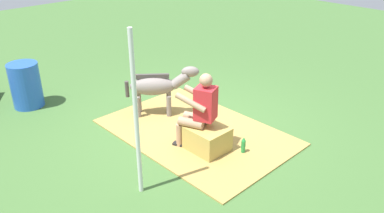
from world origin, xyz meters
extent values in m
plane|color=#426B33|center=(0.00, 0.00, 0.00)|extent=(24.00, 24.00, 0.00)
cube|color=#AD8C47|center=(-0.24, 0.11, 0.01)|extent=(3.19, 2.14, 0.02)
cube|color=tan|center=(-0.76, 0.37, 0.20)|extent=(0.61, 0.53, 0.41)
cylinder|color=tan|center=(-0.57, 0.54, 0.48)|extent=(0.42, 0.28, 0.14)
cylinder|color=tan|center=(-0.38, 0.62, 0.20)|extent=(0.11, 0.11, 0.41)
cube|color=black|center=(-0.38, 0.62, 0.03)|extent=(0.24, 0.18, 0.06)
cylinder|color=tan|center=(-0.49, 0.35, 0.48)|extent=(0.42, 0.28, 0.14)
cylinder|color=tan|center=(-0.31, 0.43, 0.20)|extent=(0.11, 0.11, 0.41)
cube|color=black|center=(-0.31, 0.43, 0.03)|extent=(0.24, 0.18, 0.06)
cube|color=red|center=(-0.71, 0.37, 0.81)|extent=(0.38, 0.37, 0.52)
cylinder|color=tan|center=(-0.61, 0.59, 0.86)|extent=(0.50, 0.27, 0.26)
cylinder|color=tan|center=(-0.49, 0.29, 0.86)|extent=(0.50, 0.27, 0.26)
sphere|color=tan|center=(-0.71, 0.37, 1.19)|extent=(0.20, 0.20, 0.20)
ellipsoid|color=slate|center=(0.78, 0.21, 0.59)|extent=(0.79, 0.85, 0.34)
cylinder|color=slate|center=(0.67, -0.07, 0.21)|extent=(0.09, 0.09, 0.42)
cylinder|color=slate|center=(0.52, 0.06, 0.21)|extent=(0.09, 0.09, 0.42)
cylinder|color=slate|center=(1.04, 0.36, 0.21)|extent=(0.09, 0.09, 0.42)
cylinder|color=slate|center=(0.88, 0.49, 0.21)|extent=(0.09, 0.09, 0.42)
cylinder|color=slate|center=(0.45, -0.17, 0.69)|extent=(0.37, 0.39, 0.33)
ellipsoid|color=slate|center=(0.34, -0.31, 0.85)|extent=(0.33, 0.35, 0.20)
cube|color=#433D3A|center=(0.78, 0.21, 0.78)|extent=(0.43, 0.50, 0.08)
cylinder|color=#433D3A|center=(1.08, 0.57, 0.54)|extent=(0.07, 0.07, 0.30)
cylinder|color=#268C3F|center=(-1.22, 0.04, 0.12)|extent=(0.07, 0.07, 0.23)
cone|color=#268C3F|center=(-1.22, 0.04, 0.26)|extent=(0.06, 0.06, 0.06)
cylinder|color=blue|center=(2.79, 1.73, 0.44)|extent=(0.57, 0.57, 0.87)
cylinder|color=silver|center=(-0.86, 1.75, 1.13)|extent=(0.06, 0.06, 2.25)
camera|label=1|loc=(-4.42, 4.22, 3.36)|focal=36.53mm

